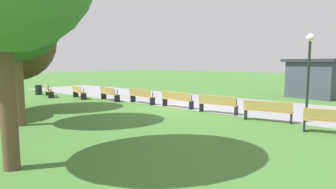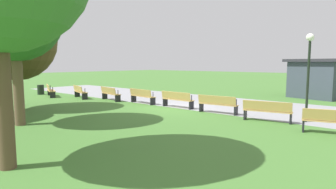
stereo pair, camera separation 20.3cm
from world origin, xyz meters
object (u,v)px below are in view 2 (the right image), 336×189
Objects in this scene: bench_0 at (50,90)px; tree_2 at (14,14)px; bench_7 at (333,121)px; tree_3 at (15,41)px; bench_3 at (142,96)px; bench_1 at (80,91)px; kiosk at (319,78)px; trash_bin at (41,90)px; bench_4 at (177,99)px; bench_5 at (217,104)px; bench_2 at (110,93)px; lamp_post at (309,60)px; bench_6 at (267,111)px.

bench_0 is 0.32× the size of tree_2.
tree_3 reaches higher than bench_7.
tree_3 reaches higher than bench_3.
bench_1 is 16.81m from kiosk.
bench_3 is at bearing 9.68° from trash_bin.
bench_4 is 0.98× the size of bench_5.
bench_2 is at bearing 177.21° from bench_5.
lamp_post reaches higher than bench_0.
bench_5 is at bearing -88.14° from kiosk.
bench_2 and bench_6 have the same top height.
bench_2 is at bearing 30.45° from bench_1.
bench_4 is at bearing 155.07° from bench_7.
tree_2 is at bearing -136.73° from lamp_post.
bench_5 is 9.53m from tree_2.
bench_6 is 12.88m from tree_3.
tree_3 is at bearing -20.40° from bench_0.
bench_3 is 0.99× the size of bench_7.
bench_5 is at bearing 6.30° from trash_bin.
bench_2 is 14.53m from kiosk.
tree_3 is (-3.99, 1.56, -0.73)m from tree_2.
tree_2 is (-7.25, -7.00, 3.85)m from bench_6.
bench_3 is at bearing 27.69° from bench_1.
bench_0 is 13.05m from bench_5.
bench_3 is at bearing 59.87° from tree_3.
lamp_post is at bearing 27.29° from tree_3.
trash_bin is 20.74m from kiosk.
trash_bin is at bearing -155.25° from bench_1.
trash_bin is (-10.25, 5.73, -3.95)m from tree_2.
bench_5 is 14.99m from trash_bin.
bench_0 is at bearing -160.65° from bench_3.
tree_2 is (0.62, -7.38, 3.85)m from bench_3.
bench_1 is 14.55m from lamp_post.
bench_0 is 15.60m from bench_6.
tree_3 reaches higher than bench_0.
bench_4 is (7.80, 1.14, 0.00)m from bench_1.
bench_3 is 2.64m from bench_4.
trash_bin is (-7.03, -1.26, -0.10)m from bench_2.
lamp_post is (1.26, 1.02, 2.10)m from bench_6.
lamp_post is (11.74, 1.02, 2.10)m from bench_2.
bench_1 and bench_2 have the same top height.
bench_5 is (5.27, 0.00, 0.00)m from bench_3.
bench_0 is at bearing -177.27° from bench_5.
bench_5 and bench_6 have the same top height.
lamp_post is 0.83× the size of kiosk.
tree_3 reaches higher than trash_bin.
bench_6 reaches higher than trash_bin.
bench_1 is 0.46× the size of kiosk.
bench_7 is (13.04, -0.63, 0.00)m from bench_2.
kiosk is (-0.41, 10.43, 0.92)m from bench_6.
bench_6 is 0.36× the size of tree_3.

